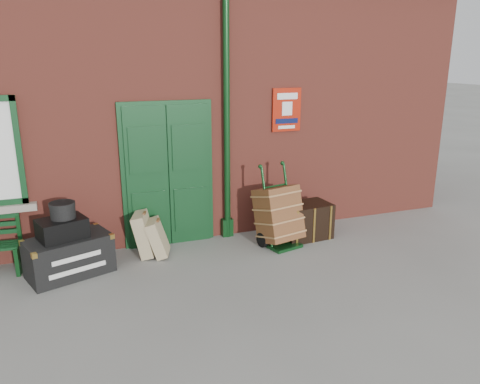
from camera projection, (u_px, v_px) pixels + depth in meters
name	position (u px, v px, depth m)	size (l,w,h in m)	color
ground	(216.00, 279.00, 6.31)	(80.00, 80.00, 0.00)	gray
station_building	(159.00, 96.00, 8.86)	(10.30, 4.30, 4.36)	brown
houdini_trunk	(69.00, 256.00, 6.37)	(1.08, 0.60, 0.54)	black
strongbox	(62.00, 229.00, 6.24)	(0.60, 0.43, 0.27)	black
hatbox	(63.00, 210.00, 6.21)	(0.33, 0.33, 0.22)	black
suitcase_back	(144.00, 234.00, 6.98)	(0.18, 0.46, 0.64)	tan
suitcase_front	(158.00, 238.00, 6.97)	(0.17, 0.41, 0.55)	tan
porter_trolley	(279.00, 215.00, 7.34)	(0.75, 0.78, 1.26)	#0D3514
dark_trunk	(305.00, 221.00, 7.68)	(0.80, 0.52, 0.58)	black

